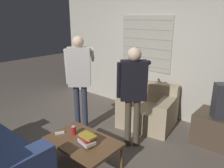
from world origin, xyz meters
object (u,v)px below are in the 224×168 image
object	(u,v)px
spare_remote	(60,133)
person_left_standing	(80,74)
book_stack	(87,140)
soda_can	(74,130)
coffee_table	(83,143)
person_right_standing	(133,86)
armchair_beige	(149,109)

from	to	relation	value
spare_remote	person_left_standing	bearing A→B (deg)	147.31
person_left_standing	book_stack	distance (m)	1.26
book_stack	soda_can	size ratio (longest dim) A/B	2.02
book_stack	spare_remote	distance (m)	0.51
soda_can	book_stack	bearing A→B (deg)	-9.33
coffee_table	person_right_standing	world-z (taller)	person_right_standing
armchair_beige	spare_remote	size ratio (longest dim) A/B	8.28
armchair_beige	coffee_table	xyz separation A→B (m)	(-0.04, -1.68, 0.06)
spare_remote	soda_can	bearing A→B (deg)	65.95
soda_can	person_right_standing	bearing A→B (deg)	62.61
armchair_beige	book_stack	distance (m)	1.71
soda_can	person_left_standing	bearing A→B (deg)	130.28
person_right_standing	person_left_standing	bearing A→B (deg)	150.09
spare_remote	coffee_table	bearing A→B (deg)	44.38
book_stack	soda_can	world-z (taller)	book_stack
coffee_table	book_stack	bearing A→B (deg)	-12.49
coffee_table	soda_can	xyz separation A→B (m)	(-0.22, 0.03, 0.10)
soda_can	coffee_table	bearing A→B (deg)	-7.58
person_right_standing	spare_remote	bearing A→B (deg)	-164.64
armchair_beige	person_left_standing	xyz separation A→B (m)	(-0.78, -1.02, 0.77)
coffee_table	armchair_beige	bearing A→B (deg)	88.75
spare_remote	armchair_beige	bearing A→B (deg)	108.02
armchair_beige	soda_can	size ratio (longest dim) A/B	8.66
soda_can	armchair_beige	bearing A→B (deg)	81.28
coffee_table	soda_can	bearing A→B (deg)	172.42
soda_can	spare_remote	distance (m)	0.21
coffee_table	person_right_standing	size ratio (longest dim) A/B	0.62
person_left_standing	person_right_standing	size ratio (longest dim) A/B	1.08
person_right_standing	spare_remote	world-z (taller)	person_right_standing
person_right_standing	spare_remote	xyz separation A→B (m)	(-0.60, -0.95, -0.59)
person_right_standing	book_stack	bearing A→B (deg)	-138.60
person_right_standing	armchair_beige	bearing A→B (deg)	60.23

